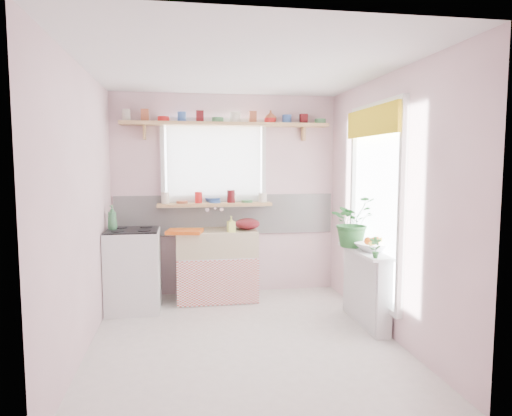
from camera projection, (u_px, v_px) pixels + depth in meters
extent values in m
plane|color=white|center=(243.00, 339.00, 4.31)|extent=(3.20, 3.20, 0.00)
plane|color=white|center=(242.00, 67.00, 4.05)|extent=(3.20, 3.20, 0.00)
plane|color=#F9D1D7|center=(226.00, 195.00, 5.75)|extent=(2.80, 0.00, 2.80)
plane|color=#F9D1D7|center=(280.00, 234.00, 2.61)|extent=(2.80, 0.00, 2.80)
plane|color=#F9D1D7|center=(83.00, 210.00, 3.96)|extent=(0.00, 3.20, 3.20)
plane|color=#F9D1D7|center=(386.00, 205.00, 4.40)|extent=(0.00, 3.20, 3.20)
cube|color=white|center=(226.00, 215.00, 5.76)|extent=(2.74, 0.03, 0.50)
cube|color=#CE8594|center=(226.00, 230.00, 5.78)|extent=(2.74, 0.02, 0.12)
cube|color=white|center=(214.00, 163.00, 5.68)|extent=(1.20, 0.01, 1.00)
cube|color=white|center=(214.00, 163.00, 5.62)|extent=(1.15, 0.02, 0.95)
cube|color=white|center=(377.00, 203.00, 4.60)|extent=(0.01, 1.10, 1.90)
cube|color=yellow|center=(371.00, 122.00, 4.50)|extent=(0.03, 1.20, 0.28)
cube|color=white|center=(217.00, 277.00, 5.53)|extent=(0.85, 0.55, 0.55)
cube|color=#E14F42|center=(218.00, 283.00, 5.26)|extent=(0.95, 0.02, 0.53)
cube|color=beige|center=(216.00, 242.00, 5.49)|extent=(0.95, 0.55, 0.30)
cylinder|color=silver|center=(214.00, 207.00, 5.69)|extent=(0.03, 0.22, 0.03)
cube|color=white|center=(134.00, 270.00, 5.12)|extent=(0.58, 0.58, 0.90)
cube|color=black|center=(132.00, 230.00, 5.07)|extent=(0.56, 0.56, 0.02)
cylinder|color=black|center=(118.00, 231.00, 4.91)|extent=(0.14, 0.14, 0.01)
cylinder|color=black|center=(144.00, 231.00, 4.95)|extent=(0.14, 0.14, 0.01)
cylinder|color=black|center=(121.00, 227.00, 5.18)|extent=(0.14, 0.14, 0.01)
cylinder|color=black|center=(146.00, 227.00, 5.23)|extent=(0.14, 0.14, 0.01)
cube|color=white|center=(366.00, 288.00, 4.67)|extent=(0.15, 0.90, 0.75)
cube|color=white|center=(364.00, 251.00, 4.63)|extent=(0.22, 0.95, 0.03)
cube|color=tan|center=(215.00, 205.00, 5.62)|extent=(1.40, 0.22, 0.04)
cube|color=tan|center=(227.00, 124.00, 5.54)|extent=(2.52, 0.24, 0.04)
cylinder|color=silver|center=(126.00, 116.00, 5.34)|extent=(0.11, 0.11, 0.12)
cylinder|color=#A55133|center=(145.00, 116.00, 5.37)|extent=(0.11, 0.11, 0.12)
cylinder|color=red|center=(164.00, 119.00, 5.41)|extent=(0.11, 0.11, 0.06)
cylinder|color=#3359A5|center=(182.00, 117.00, 5.44)|extent=(0.11, 0.11, 0.12)
cylinder|color=#590F14|center=(200.00, 117.00, 5.48)|extent=(0.11, 0.11, 0.12)
cylinder|color=#3F7F4C|center=(218.00, 120.00, 5.51)|extent=(0.11, 0.11, 0.06)
cylinder|color=silver|center=(235.00, 118.00, 5.55)|extent=(0.11, 0.11, 0.12)
cylinder|color=#A55133|center=(253.00, 118.00, 5.58)|extent=(0.11, 0.11, 0.12)
cylinder|color=red|center=(270.00, 121.00, 5.62)|extent=(0.11, 0.11, 0.06)
cylinder|color=#3359A5|center=(287.00, 118.00, 5.65)|extent=(0.11, 0.11, 0.12)
cylinder|color=#590F14|center=(304.00, 119.00, 5.68)|extent=(0.11, 0.11, 0.12)
cylinder|color=#3F7F4C|center=(320.00, 121.00, 5.72)|extent=(0.11, 0.11, 0.06)
cylinder|color=silver|center=(164.00, 199.00, 5.51)|extent=(0.11, 0.11, 0.12)
cylinder|color=#A55133|center=(181.00, 198.00, 5.55)|extent=(0.11, 0.11, 0.12)
cylinder|color=red|center=(198.00, 201.00, 5.58)|extent=(0.11, 0.11, 0.06)
cylinder|color=#3359A5|center=(215.00, 198.00, 5.61)|extent=(0.11, 0.11, 0.12)
cylinder|color=#590F14|center=(231.00, 198.00, 5.65)|extent=(0.11, 0.11, 0.12)
cylinder|color=#3F7F4C|center=(248.00, 200.00, 5.68)|extent=(0.11, 0.11, 0.06)
cylinder|color=silver|center=(264.00, 197.00, 5.71)|extent=(0.11, 0.11, 0.12)
cube|color=#E95C14|center=(185.00, 232.00, 5.21)|extent=(0.44, 0.36, 0.04)
ellipsoid|color=#5A0F16|center=(247.00, 224.00, 5.49)|extent=(0.40, 0.40, 0.14)
imported|color=#2B6C30|center=(352.00, 221.00, 4.77)|extent=(0.61, 0.57, 0.54)
imported|color=white|center=(373.00, 247.00, 4.55)|extent=(0.44, 0.44, 0.08)
imported|color=#2B6D2D|center=(375.00, 247.00, 4.21)|extent=(0.12, 0.10, 0.20)
imported|color=#E4EF6A|center=(231.00, 224.00, 5.29)|extent=(0.10, 0.10, 0.19)
imported|color=beige|center=(232.00, 199.00, 5.68)|extent=(0.14, 0.14, 0.10)
imported|color=#2D4E93|center=(213.00, 200.00, 5.66)|extent=(0.25, 0.25, 0.06)
imported|color=#A75933|center=(271.00, 117.00, 5.66)|extent=(0.17, 0.17, 0.16)
imported|color=#448955|center=(112.00, 217.00, 5.07)|extent=(0.14, 0.14, 0.27)
sphere|color=#D75612|center=(373.00, 241.00, 4.54)|extent=(0.08, 0.08, 0.08)
sphere|color=#D75612|center=(378.00, 241.00, 4.58)|extent=(0.08, 0.08, 0.08)
sphere|color=#D75612|center=(368.00, 241.00, 4.55)|extent=(0.08, 0.08, 0.08)
cylinder|color=gold|center=(377.00, 241.00, 4.50)|extent=(0.18, 0.04, 0.10)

